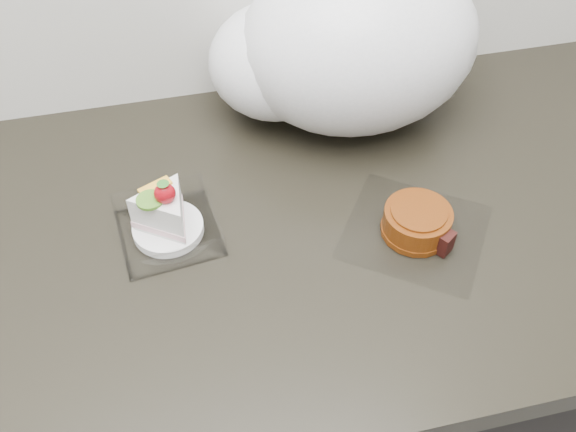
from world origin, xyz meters
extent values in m
cube|color=black|center=(0.00, 1.69, 0.43)|extent=(2.00, 0.60, 0.86)
cube|color=black|center=(0.00, 1.69, 0.88)|extent=(2.04, 0.64, 0.04)
cube|color=white|center=(0.01, 1.70, 0.90)|extent=(0.14, 0.14, 0.00)
cylinder|color=white|center=(0.01, 1.70, 0.91)|extent=(0.09, 0.09, 0.01)
ellipsoid|color=red|center=(0.01, 1.70, 0.98)|extent=(0.03, 0.02, 0.03)
cone|color=#2D7223|center=(0.01, 1.70, 1.00)|extent=(0.02, 0.02, 0.01)
cylinder|color=#51902A|center=(-0.01, 1.70, 0.97)|extent=(0.03, 0.03, 0.00)
cube|color=yellow|center=(0.00, 1.72, 0.97)|extent=(0.05, 0.03, 0.00)
cube|color=white|center=(0.33, 1.63, 0.90)|extent=(0.24, 0.24, 0.00)
cylinder|color=maroon|center=(0.33, 1.63, 0.92)|extent=(0.12, 0.12, 0.04)
cylinder|color=maroon|center=(0.33, 1.63, 0.91)|extent=(0.12, 0.12, 0.01)
cylinder|color=maroon|center=(0.33, 1.63, 0.94)|extent=(0.10, 0.10, 0.00)
cube|color=black|center=(0.35, 1.60, 0.92)|extent=(0.03, 0.03, 0.03)
ellipsoid|color=white|center=(0.32, 1.89, 1.03)|extent=(0.36, 0.28, 0.26)
ellipsoid|color=white|center=(0.20, 1.91, 1.00)|extent=(0.21, 0.18, 0.17)
camera|label=1|loc=(0.04, 1.12, 1.55)|focal=40.00mm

